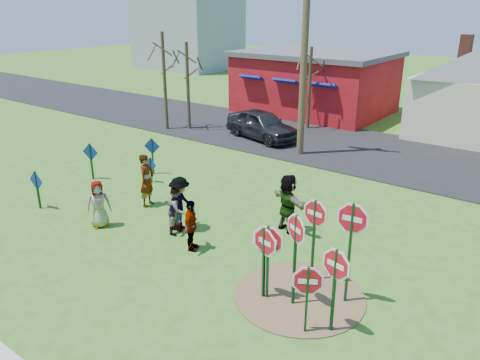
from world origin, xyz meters
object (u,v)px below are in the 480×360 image
object	(u,v)px
stop_sign_d	(352,228)
suv	(262,124)
person_b	(147,180)
utility_pole	(305,38)
stop_sign_a	(268,246)
stop_sign_b	(315,220)
person_a	(98,204)
stop_sign_c	(296,240)

from	to	relation	value
stop_sign_d	suv	bearing A→B (deg)	125.36
person_b	utility_pole	world-z (taller)	utility_pole
stop_sign_d	stop_sign_a	bearing A→B (deg)	-154.95
stop_sign_d	utility_pole	distance (m)	12.31
stop_sign_b	person_b	world-z (taller)	stop_sign_b
stop_sign_a	stop_sign_b	world-z (taller)	stop_sign_b
stop_sign_b	person_a	distance (m)	7.13
stop_sign_a	person_b	bearing A→B (deg)	146.91
stop_sign_d	person_a	distance (m)	8.20
stop_sign_d	stop_sign_b	bearing A→B (deg)	156.12
stop_sign_a	person_a	world-z (taller)	stop_sign_a
stop_sign_c	stop_sign_d	bearing A→B (deg)	67.20
stop_sign_a	suv	world-z (taller)	stop_sign_a
stop_sign_d	suv	world-z (taller)	stop_sign_d
stop_sign_b	utility_pole	size ratio (longest dim) A/B	0.23
stop_sign_c	suv	distance (m)	14.66
stop_sign_c	stop_sign_d	size ratio (longest dim) A/B	0.91
person_b	utility_pole	xyz separation A→B (m)	(1.21, 8.52, 4.39)
person_a	suv	xyz separation A→B (m)	(-1.80, 11.73, 0.02)
stop_sign_a	utility_pole	size ratio (longest dim) A/B	0.20
utility_pole	person_b	bearing A→B (deg)	-98.10
suv	utility_pole	bearing A→B (deg)	-95.93
stop_sign_a	person_b	distance (m)	6.85
stop_sign_c	suv	size ratio (longest dim) A/B	0.55
person_b	suv	distance (m)	9.80
stop_sign_b	utility_pole	world-z (taller)	utility_pole
stop_sign_a	suv	bearing A→B (deg)	110.01
person_a	utility_pole	bearing A→B (deg)	23.04
stop_sign_b	suv	distance (m)	13.64
stop_sign_b	utility_pole	bearing A→B (deg)	129.33
stop_sign_b	person_a	xyz separation A→B (m)	(-6.95, -1.31, -0.93)
person_b	suv	size ratio (longest dim) A/B	0.43
stop_sign_b	stop_sign_c	world-z (taller)	stop_sign_c
stop_sign_c	stop_sign_d	world-z (taller)	stop_sign_d
suv	utility_pole	world-z (taller)	utility_pole
stop_sign_c	person_a	distance (m)	7.17
utility_pole	stop_sign_a	bearing A→B (deg)	-63.54
stop_sign_d	utility_pole	size ratio (longest dim) A/B	0.27
stop_sign_b	utility_pole	distance (m)	11.53
person_a	stop_sign_b	bearing A→B (deg)	-49.99
stop_sign_c	suv	world-z (taller)	stop_sign_c
utility_pole	person_a	bearing A→B (deg)	-96.30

